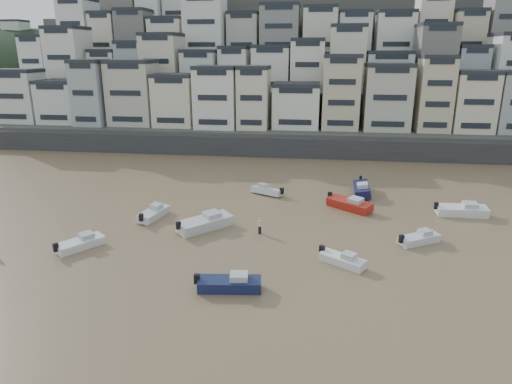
# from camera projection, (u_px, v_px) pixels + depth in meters

# --- Properties ---
(harbor_wall) EXTENTS (140.00, 3.00, 3.50)m
(harbor_wall) POSITION_uv_depth(u_px,v_px,m) (285.00, 147.00, 81.80)
(harbor_wall) COLOR #38383A
(harbor_wall) RESTS_ON ground
(hillside) EXTENTS (141.04, 66.00, 50.00)m
(hillside) POSITION_uv_depth(u_px,v_px,m) (316.00, 72.00, 115.53)
(hillside) COLOR #4C4C47
(hillside) RESTS_ON ground
(headland) EXTENTS (216.00, 135.00, 53.33)m
(headland) POSITION_uv_depth(u_px,v_px,m) (5.00, 104.00, 162.16)
(headland) COLOR black
(headland) RESTS_ON ground
(boat_a) EXTENTS (5.68, 2.43, 1.50)m
(boat_a) POSITION_uv_depth(u_px,v_px,m) (230.00, 282.00, 36.14)
(boat_a) COLOR #151D44
(boat_a) RESTS_ON ground
(boat_b) EXTENTS (4.69, 3.81, 1.26)m
(boat_b) POSITION_uv_depth(u_px,v_px,m) (343.00, 258.00, 40.47)
(boat_b) COLOR silver
(boat_b) RESTS_ON ground
(boat_c) EXTENTS (6.23, 6.44, 1.84)m
(boat_c) POSITION_uv_depth(u_px,v_px,m) (205.00, 221.00, 48.47)
(boat_c) COLOR silver
(boat_c) RESTS_ON ground
(boat_d) EXTENTS (4.87, 3.78, 1.29)m
(boat_d) POSITION_uv_depth(u_px,v_px,m) (419.00, 237.00, 45.01)
(boat_d) COLOR silver
(boat_d) RESTS_ON ground
(boat_e) EXTENTS (6.12, 5.36, 1.68)m
(boat_e) POSITION_uv_depth(u_px,v_px,m) (350.00, 203.00, 54.63)
(boat_e) COLOR maroon
(boat_e) RESTS_ON ground
(boat_f) EXTENTS (2.68, 5.47, 1.43)m
(boat_f) POSITION_uv_depth(u_px,v_px,m) (153.00, 212.00, 51.81)
(boat_f) COLOR silver
(boat_f) RESTS_ON ground
(boat_g) EXTENTS (6.19, 2.17, 1.67)m
(boat_g) POSITION_uv_depth(u_px,v_px,m) (462.00, 209.00, 52.50)
(boat_g) COLOR silver
(boat_g) RESTS_ON ground
(boat_h) EXTENTS (5.01, 3.57, 1.31)m
(boat_h) POSITION_uv_depth(u_px,v_px,m) (267.00, 190.00, 60.35)
(boat_h) COLOR silver
(boat_h) RESTS_ON ground
(boat_i) EXTENTS (2.35, 6.74, 1.82)m
(boat_i) POSITION_uv_depth(u_px,v_px,m) (362.00, 188.00, 60.39)
(boat_i) COLOR #13153D
(boat_i) RESTS_ON ground
(boat_j) EXTENTS (4.18, 4.98, 1.35)m
(boat_j) POSITION_uv_depth(u_px,v_px,m) (80.00, 242.00, 43.76)
(boat_j) COLOR white
(boat_j) RESTS_ON ground
(person_pink) EXTENTS (0.44, 0.44, 1.74)m
(person_pink) POSITION_uv_depth(u_px,v_px,m) (260.00, 226.00, 47.33)
(person_pink) COLOR #ECABA6
(person_pink) RESTS_ON ground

